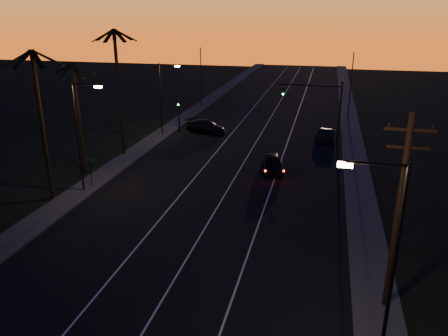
% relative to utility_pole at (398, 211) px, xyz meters
% --- Properties ---
extents(road, '(20.00, 170.00, 0.01)m').
position_rel_utility_pole_xyz_m(road, '(-11.60, 20.00, -5.31)').
color(road, black).
rests_on(road, ground).
extents(sidewalk_left, '(2.40, 170.00, 0.16)m').
position_rel_utility_pole_xyz_m(sidewalk_left, '(-22.80, 20.00, -5.24)').
color(sidewalk_left, '#363634').
rests_on(sidewalk_left, ground).
extents(sidewalk_right, '(2.40, 170.00, 0.16)m').
position_rel_utility_pole_xyz_m(sidewalk_right, '(-0.40, 20.00, -5.24)').
color(sidewalk_right, '#363634').
rests_on(sidewalk_right, ground).
extents(lane_stripe_left, '(0.12, 160.00, 0.01)m').
position_rel_utility_pole_xyz_m(lane_stripe_left, '(-14.60, 20.00, -5.30)').
color(lane_stripe_left, silver).
rests_on(lane_stripe_left, road).
extents(lane_stripe_mid, '(0.12, 160.00, 0.01)m').
position_rel_utility_pole_xyz_m(lane_stripe_mid, '(-11.10, 20.00, -5.30)').
color(lane_stripe_mid, silver).
rests_on(lane_stripe_mid, road).
extents(lane_stripe_right, '(0.12, 160.00, 0.01)m').
position_rel_utility_pole_xyz_m(lane_stripe_right, '(-7.60, 20.00, -5.30)').
color(lane_stripe_right, silver).
rests_on(lane_stripe_right, road).
extents(palm_near, '(4.25, 4.16, 11.53)m').
position_rel_utility_pole_xyz_m(palm_near, '(-24.20, 8.00, 1.76)').
color(palm_near, black).
rests_on(palm_near, ground).
extents(palm_mid, '(4.25, 4.16, 10.03)m').
position_rel_utility_pole_xyz_m(palm_mid, '(-24.80, 14.00, 0.94)').
color(palm_mid, black).
rests_on(palm_mid, ground).
extents(palm_far, '(4.25, 4.16, 12.53)m').
position_rel_utility_pole_xyz_m(palm_far, '(-23.80, 20.00, 2.30)').
color(palm_far, black).
rests_on(palm_far, ground).
extents(streetlight_left_near, '(2.55, 0.26, 9.00)m').
position_rel_utility_pole_xyz_m(streetlight_left_near, '(-22.30, 10.00, 0.01)').
color(streetlight_left_near, black).
rests_on(streetlight_left_near, ground).
extents(streetlight_left_far, '(2.55, 0.26, 8.50)m').
position_rel_utility_pole_xyz_m(streetlight_left_far, '(-22.29, 28.00, -0.25)').
color(streetlight_left_far, black).
rests_on(streetlight_left_far, ground).
extents(streetlight_right_near, '(2.55, 0.26, 9.00)m').
position_rel_utility_pole_xyz_m(streetlight_right_near, '(-0.90, -4.00, 0.01)').
color(streetlight_right_near, black).
rests_on(streetlight_right_near, ground).
extents(street_sign, '(0.70, 0.06, 2.60)m').
position_rel_utility_pole_xyz_m(street_sign, '(-22.40, 11.00, -3.66)').
color(street_sign, black).
rests_on(street_sign, ground).
extents(utility_pole, '(2.20, 0.28, 10.00)m').
position_rel_utility_pole_xyz_m(utility_pole, '(0.00, 0.00, 0.00)').
color(utility_pole, black).
rests_on(utility_pole, ground).
extents(signal_mast, '(7.10, 0.41, 7.00)m').
position_rel_utility_pole_xyz_m(signal_mast, '(-4.46, 29.99, -0.53)').
color(signal_mast, black).
rests_on(signal_mast, ground).
extents(signal_post, '(0.28, 0.37, 4.20)m').
position_rel_utility_pole_xyz_m(signal_post, '(-21.10, 29.98, -2.42)').
color(signal_post, black).
rests_on(signal_post, ground).
extents(far_pole_left, '(0.14, 0.14, 9.00)m').
position_rel_utility_pole_xyz_m(far_pole_left, '(-22.60, 45.00, -0.82)').
color(far_pole_left, black).
rests_on(far_pole_left, ground).
extents(far_pole_right, '(0.14, 0.14, 9.00)m').
position_rel_utility_pole_xyz_m(far_pole_right, '(-0.60, 42.00, -0.82)').
color(far_pole_right, black).
rests_on(far_pole_right, ground).
extents(lead_car, '(2.81, 5.42, 1.58)m').
position_rel_utility_pole_xyz_m(lead_car, '(-8.11, 18.42, -4.51)').
color(lead_car, black).
rests_on(lead_car, road).
extents(right_car, '(2.31, 4.22, 1.32)m').
position_rel_utility_pole_xyz_m(right_car, '(-3.54, 29.93, -4.64)').
color(right_car, black).
rests_on(right_car, road).
extents(cross_car, '(5.69, 3.94, 1.53)m').
position_rel_utility_pole_xyz_m(cross_car, '(-17.76, 30.26, -4.54)').
color(cross_car, black).
rests_on(cross_car, road).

